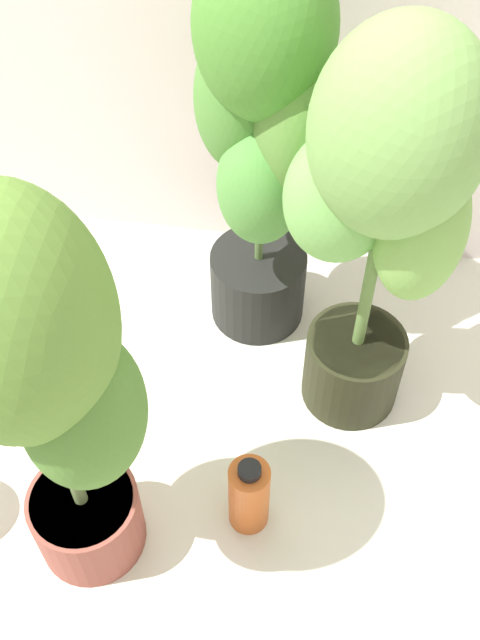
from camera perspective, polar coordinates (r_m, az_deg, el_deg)
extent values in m
plane|color=silver|center=(1.75, -1.69, -13.26)|extent=(8.00, 8.00, 0.00)
cylinder|color=black|center=(1.98, 1.36, 2.69)|extent=(0.25, 0.25, 0.21)
cylinder|color=#402A1E|center=(1.91, 1.41, 4.63)|extent=(0.23, 0.23, 0.02)
cylinder|color=#5A7A3F|center=(1.67, 1.65, 13.21)|extent=(0.02, 0.02, 0.70)
ellipsoid|color=#4D8B32|center=(1.52, 1.89, 21.22)|extent=(0.38, 0.38, 0.39)
ellipsoid|color=#518A39|center=(1.64, -0.29, 16.18)|extent=(0.25, 0.27, 0.33)
ellipsoid|color=#5B8A3A|center=(1.61, 4.67, 14.04)|extent=(0.22, 0.24, 0.40)
ellipsoid|color=#559642|center=(1.67, 1.67, 10.22)|extent=(0.24, 0.24, 0.30)
cylinder|color=#974B3F|center=(1.66, -11.40, -14.48)|extent=(0.23, 0.23, 0.18)
cylinder|color=#3E3818|center=(1.59, -11.87, -13.20)|extent=(0.21, 0.21, 0.02)
cylinder|color=olive|center=(1.31, -14.19, -6.77)|extent=(0.03, 0.03, 0.64)
ellipsoid|color=olive|center=(1.12, -16.57, 0.05)|extent=(0.38, 0.40, 0.45)
ellipsoid|color=olive|center=(1.28, -17.25, -3.75)|extent=(0.28, 0.28, 0.33)
ellipsoid|color=#4D7A2F|center=(1.23, -11.70, -6.72)|extent=(0.23, 0.25, 0.33)
cylinder|color=#282A17|center=(1.83, 8.52, -3.51)|extent=(0.23, 0.23, 0.21)
cylinder|color=#3B291A|center=(1.76, 8.88, -1.69)|extent=(0.22, 0.22, 0.02)
cylinder|color=#5F8140|center=(1.51, 10.42, 6.17)|extent=(0.03, 0.03, 0.66)
ellipsoid|color=#76A853|center=(1.35, 11.95, 13.78)|extent=(0.43, 0.43, 0.41)
ellipsoid|color=#75B758|center=(1.46, 7.58, 9.22)|extent=(0.29, 0.28, 0.29)
ellipsoid|color=#7AAD4F|center=(1.46, 13.47, 6.67)|extent=(0.18, 0.20, 0.34)
cylinder|color=#C65A22|center=(1.64, 0.68, -13.13)|extent=(0.09, 0.09, 0.20)
cylinder|color=black|center=(1.54, 0.72, -11.31)|extent=(0.05, 0.05, 0.02)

